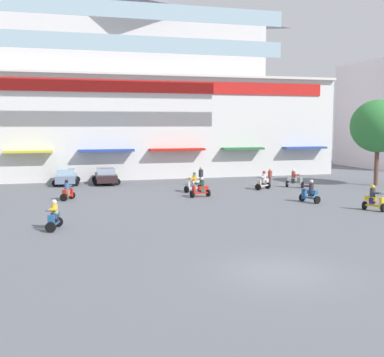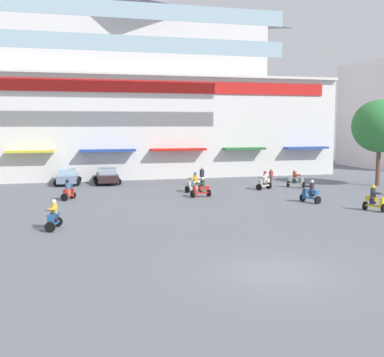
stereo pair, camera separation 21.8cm
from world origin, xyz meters
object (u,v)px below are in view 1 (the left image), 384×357
object	(u,v)px
plaza_tree_1	(378,126)
scooter_rider_4	(201,189)
scooter_rider_7	(374,200)
scooter_rider_9	(263,182)
scooter_rider_8	(310,193)
pedestrian_0	(201,175)
scooter_rider_1	(67,192)
parked_car_1	(106,176)
parked_car_0	(66,177)
scooter_rider_3	(54,217)
scooter_rider_2	(193,184)
scooter_rider_0	(295,180)
pedestrian_1	(270,177)

from	to	relation	value
plaza_tree_1	scooter_rider_4	world-z (taller)	plaza_tree_1
scooter_rider_7	scooter_rider_9	xyz separation A→B (m)	(-2.58, 10.78, -0.04)
scooter_rider_8	pedestrian_0	size ratio (longest dim) A/B	0.96
scooter_rider_1	scooter_rider_9	bearing A→B (deg)	5.37
parked_car_1	pedestrian_0	bearing A→B (deg)	-26.18
parked_car_0	pedestrian_0	distance (m)	11.82
scooter_rider_3	pedestrian_0	distance (m)	18.79
scooter_rider_2	scooter_rider_9	size ratio (longest dim) A/B	1.03
scooter_rider_3	scooter_rider_8	bearing A→B (deg)	14.22
plaza_tree_1	pedestrian_0	distance (m)	15.72
parked_car_0	scooter_rider_4	size ratio (longest dim) A/B	2.59
scooter_rider_2	scooter_rider_8	distance (m)	9.38
parked_car_1	scooter_rider_3	world-z (taller)	scooter_rider_3
scooter_rider_0	scooter_rider_2	xyz separation A→B (m)	(-8.89, -0.36, 0.02)
scooter_rider_3	scooter_rider_4	xyz separation A→B (m)	(10.19, 8.52, -0.03)
scooter_rider_0	scooter_rider_3	distance (m)	22.51
plaza_tree_1	scooter_rider_8	size ratio (longest dim) A/B	4.67
scooter_rider_7	scooter_rider_8	size ratio (longest dim) A/B	1.01
parked_car_0	pedestrian_1	xyz separation A→B (m)	(16.38, -6.52, 0.20)
scooter_rider_1	scooter_rider_7	world-z (taller)	scooter_rider_7
pedestrian_1	parked_car_1	bearing A→B (deg)	154.70
scooter_rider_2	scooter_rider_7	xyz separation A→B (m)	(8.43, -10.88, 0.01)
pedestrian_0	scooter_rider_1	bearing A→B (deg)	-156.68
plaza_tree_1	parked_car_1	distance (m)	23.98
scooter_rider_8	plaza_tree_1	bearing A→B (deg)	33.69
pedestrian_0	pedestrian_1	distance (m)	5.82
scooter_rider_2	scooter_rider_3	world-z (taller)	scooter_rider_2
parked_car_0	scooter_rider_7	bearing A→B (deg)	-45.58
parked_car_0	scooter_rider_4	distance (m)	13.72
scooter_rider_2	scooter_rider_9	world-z (taller)	scooter_rider_2
parked_car_0	scooter_rider_9	xyz separation A→B (m)	(15.34, -7.51, -0.09)
parked_car_0	scooter_rider_2	distance (m)	12.04
scooter_rider_1	scooter_rider_7	size ratio (longest dim) A/B	0.91
plaza_tree_1	pedestrian_1	bearing A→B (deg)	172.84
scooter_rider_3	scooter_rider_8	distance (m)	17.17
scooter_rider_0	scooter_rider_4	bearing A→B (deg)	-161.37
pedestrian_0	scooter_rider_2	bearing A→B (deg)	-115.80
scooter_rider_2	scooter_rider_0	bearing A→B (deg)	2.31
scooter_rider_7	pedestrian_1	xyz separation A→B (m)	(-1.53, 11.76, 0.25)
scooter_rider_0	scooter_rider_9	bearing A→B (deg)	-171.37
parked_car_0	scooter_rider_3	xyz separation A→B (m)	(-0.91, -18.63, -0.09)
scooter_rider_1	scooter_rider_3	bearing A→B (deg)	-94.89
scooter_rider_4	scooter_rider_7	world-z (taller)	scooter_rider_7
scooter_rider_1	scooter_rider_2	xyz separation A→B (m)	(9.58, 1.55, 0.06)
scooter_rider_9	parked_car_0	bearing A→B (deg)	153.93
scooter_rider_9	pedestrian_1	xyz separation A→B (m)	(1.04, 0.98, 0.29)
scooter_rider_0	scooter_rider_2	bearing A→B (deg)	-177.69
scooter_rider_3	plaza_tree_1	bearing A→B (deg)	22.25
scooter_rider_8	parked_car_1	bearing A→B (deg)	131.34
parked_car_0	parked_car_1	xyz separation A→B (m)	(3.38, -0.38, -0.00)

